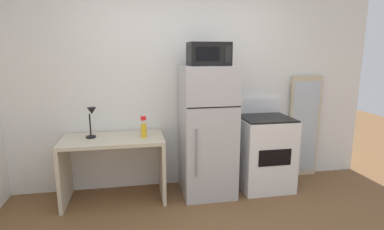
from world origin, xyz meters
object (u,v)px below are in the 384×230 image
at_px(desk_lamp, 91,117).
at_px(oven_range, 264,152).
at_px(spray_bottle, 144,129).
at_px(leaning_mirror, 304,127).
at_px(microwave, 209,54).
at_px(desk, 114,157).
at_px(refrigerator, 207,131).

bearing_deg(desk_lamp, oven_range, -1.08).
height_order(desk_lamp, spray_bottle, desk_lamp).
relative_size(desk_lamp, leaning_mirror, 0.25).
relative_size(spray_bottle, microwave, 0.54).
relative_size(desk, spray_bottle, 4.61).
bearing_deg(spray_bottle, microwave, 0.96).
xyz_separation_m(oven_range, leaning_mirror, (0.69, 0.26, 0.23)).
bearing_deg(oven_range, desk_lamp, 178.92).
bearing_deg(leaning_mirror, refrigerator, -169.38).
bearing_deg(spray_bottle, desk_lamp, 171.40).
distance_m(desk, refrigerator, 1.14).
bearing_deg(desk_lamp, spray_bottle, -8.60).
distance_m(spray_bottle, leaning_mirror, 2.22).
distance_m(oven_range, leaning_mirror, 0.77).
height_order(desk, leaning_mirror, leaning_mirror).
height_order(desk, microwave, microwave).
bearing_deg(spray_bottle, oven_range, 1.82).
relative_size(oven_range, leaning_mirror, 0.79).
relative_size(desk, oven_range, 1.04).
distance_m(refrigerator, microwave, 0.91).
xyz_separation_m(desk_lamp, leaning_mirror, (2.77, 0.22, -0.29)).
bearing_deg(microwave, refrigerator, 90.32).
distance_m(desk, spray_bottle, 0.48).
bearing_deg(desk_lamp, microwave, -3.20).
height_order(spray_bottle, microwave, microwave).
distance_m(spray_bottle, oven_range, 1.55).
distance_m(desk_lamp, leaning_mirror, 2.79).
xyz_separation_m(microwave, oven_range, (0.75, 0.04, -1.22)).
distance_m(spray_bottle, microwave, 1.13).
bearing_deg(leaning_mirror, desk_lamp, -175.53).
bearing_deg(microwave, spray_bottle, -179.04).
bearing_deg(desk, leaning_mirror, 5.77).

